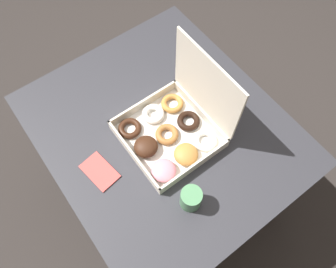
# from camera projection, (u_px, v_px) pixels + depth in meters

# --- Properties ---
(ground_plane) EXTENTS (8.00, 8.00, 0.00)m
(ground_plane) POSITION_uv_depth(u_px,v_px,m) (165.00, 185.00, 1.89)
(ground_plane) COLOR #2D2826
(dining_table) EXTENTS (1.00, 0.87, 0.71)m
(dining_table) POSITION_uv_depth(u_px,v_px,m) (163.00, 140.00, 1.35)
(dining_table) COLOR #2D2D33
(dining_table) RESTS_ON ground_plane
(donut_box) EXTENTS (0.33, 0.33, 0.34)m
(donut_box) POSITION_uv_depth(u_px,v_px,m) (174.00, 129.00, 1.20)
(donut_box) COLOR silver
(donut_box) RESTS_ON dining_table
(coffee_mug) EXTENTS (0.07, 0.07, 0.09)m
(coffee_mug) POSITION_uv_depth(u_px,v_px,m) (191.00, 198.00, 1.09)
(coffee_mug) COLOR #4C8456
(coffee_mug) RESTS_ON dining_table
(paper_napkin) EXTENTS (0.15, 0.11, 0.01)m
(paper_napkin) POSITION_uv_depth(u_px,v_px,m) (100.00, 171.00, 1.18)
(paper_napkin) COLOR #CC4C47
(paper_napkin) RESTS_ON dining_table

